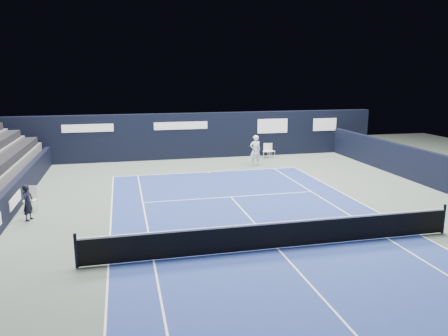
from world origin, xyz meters
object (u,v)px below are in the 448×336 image
at_px(tennis_net, 278,234).
at_px(folding_chair_back_b, 270,149).
at_px(folding_chair_back_a, 267,148).
at_px(tennis_player, 255,150).
at_px(line_judge_chair, 31,197).

bearing_deg(tennis_net, folding_chair_back_b, 71.68).
bearing_deg(folding_chair_back_b, tennis_net, -122.71).
xyz_separation_m(folding_chair_back_a, tennis_player, (-1.56, -2.36, 0.30)).
distance_m(line_judge_chair, tennis_net, 10.82).
xyz_separation_m(line_judge_chair, tennis_net, (8.78, -6.32, -0.10)).
relative_size(line_judge_chair, tennis_net, 0.08).
relative_size(folding_chair_back_b, line_judge_chair, 0.92).
bearing_deg(folding_chair_back_b, tennis_player, -141.82).
height_order(folding_chair_back_a, line_judge_chair, line_judge_chair).
xyz_separation_m(line_judge_chair, tennis_player, (12.04, 6.71, 0.37)).
relative_size(line_judge_chair, tennis_player, 0.55).
relative_size(folding_chair_back_a, line_judge_chair, 0.95).
relative_size(folding_chair_back_a, tennis_net, 0.08).
bearing_deg(tennis_net, tennis_player, 75.96).
height_order(folding_chair_back_a, folding_chair_back_b, folding_chair_back_a).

